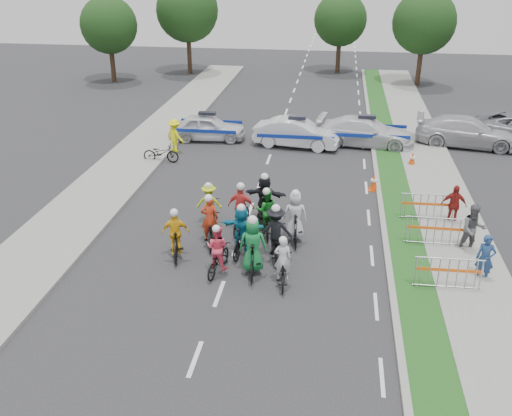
# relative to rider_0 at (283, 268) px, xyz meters

# --- Properties ---
(ground) EXTENTS (90.00, 90.00, 0.00)m
(ground) POSITION_rel_rider_0_xyz_m (-1.80, -0.84, -0.56)
(ground) COLOR #28282B
(ground) RESTS_ON ground
(curb_right) EXTENTS (0.20, 60.00, 0.12)m
(curb_right) POSITION_rel_rider_0_xyz_m (3.30, 4.16, -0.50)
(curb_right) COLOR gray
(curb_right) RESTS_ON ground
(grass_strip) EXTENTS (1.20, 60.00, 0.11)m
(grass_strip) POSITION_rel_rider_0_xyz_m (4.00, 4.16, -0.50)
(grass_strip) COLOR #1F4516
(grass_strip) RESTS_ON ground
(sidewalk_right) EXTENTS (2.40, 60.00, 0.13)m
(sidewalk_right) POSITION_rel_rider_0_xyz_m (5.80, 4.16, -0.49)
(sidewalk_right) COLOR gray
(sidewalk_right) RESTS_ON ground
(sidewalk_left) EXTENTS (3.00, 60.00, 0.13)m
(sidewalk_left) POSITION_rel_rider_0_xyz_m (-8.30, 4.16, -0.49)
(sidewalk_left) COLOR gray
(sidewalk_left) RESTS_ON ground
(rider_0) EXTENTS (0.73, 1.68, 1.67)m
(rider_0) POSITION_rel_rider_0_xyz_m (0.00, 0.00, 0.00)
(rider_0) COLOR black
(rider_0) RESTS_ON ground
(rider_1) EXTENTS (0.91, 2.00, 2.05)m
(rider_1) POSITION_rel_rider_0_xyz_m (-0.98, 0.47, 0.24)
(rider_1) COLOR black
(rider_1) RESTS_ON ground
(rider_2) EXTENTS (0.88, 1.74, 1.70)m
(rider_2) POSITION_rel_rider_0_xyz_m (-2.09, 0.39, 0.08)
(rider_2) COLOR black
(rider_2) RESTS_ON ground
(rider_3) EXTENTS (0.97, 1.79, 1.81)m
(rider_3) POSITION_rel_rider_0_xyz_m (-3.62, 1.12, 0.14)
(rider_3) COLOR black
(rider_3) RESTS_ON ground
(rider_4) EXTENTS (1.17, 2.01, 1.97)m
(rider_4) POSITION_rel_rider_0_xyz_m (-0.39, 1.57, 0.20)
(rider_4) COLOR black
(rider_4) RESTS_ON ground
(rider_5) EXTENTS (1.54, 1.84, 1.87)m
(rider_5) POSITION_rel_rider_0_xyz_m (-1.53, 1.66, 0.23)
(rider_5) COLOR black
(rider_5) RESTS_ON ground
(rider_6) EXTENTS (1.00, 1.96, 1.91)m
(rider_6) POSITION_rel_rider_0_xyz_m (-2.73, 2.21, 0.07)
(rider_6) COLOR black
(rider_6) RESTS_ON ground
(rider_7) EXTENTS (0.90, 1.94, 1.99)m
(rider_7) POSITION_rel_rider_0_xyz_m (0.14, 2.84, 0.21)
(rider_7) COLOR black
(rider_7) RESTS_ON ground
(rider_8) EXTENTS (0.91, 1.87, 1.83)m
(rider_8) POSITION_rel_rider_0_xyz_m (-0.91, 3.23, 0.13)
(rider_8) COLOR black
(rider_8) RESTS_ON ground
(rider_9) EXTENTS (1.03, 1.91, 1.95)m
(rider_9) POSITION_rel_rider_0_xyz_m (-1.83, 3.30, 0.19)
(rider_9) COLOR black
(rider_9) RESTS_ON ground
(rider_10) EXTENTS (0.98, 1.72, 1.73)m
(rider_10) POSITION_rel_rider_0_xyz_m (-3.07, 3.67, 0.12)
(rider_10) COLOR black
(rider_10) RESTS_ON ground
(rider_11) EXTENTS (1.61, 1.92, 1.97)m
(rider_11) POSITION_rel_rider_0_xyz_m (-1.11, 4.27, 0.27)
(rider_11) COLOR black
(rider_11) RESTS_ON ground
(police_car_0) EXTENTS (4.11, 1.93, 1.36)m
(police_car_0) POSITION_rel_rider_0_xyz_m (-5.42, 13.84, 0.13)
(police_car_0) COLOR silver
(police_car_0) RESTS_ON ground
(police_car_1) EXTENTS (4.56, 2.15, 1.45)m
(police_car_1) POSITION_rel_rider_0_xyz_m (-0.63, 13.37, 0.17)
(police_car_1) COLOR silver
(police_car_1) RESTS_ON ground
(police_car_2) EXTENTS (5.23, 2.72, 1.45)m
(police_car_2) POSITION_rel_rider_0_xyz_m (2.90, 14.07, 0.17)
(police_car_2) COLOR silver
(police_car_2) RESTS_ON ground
(civilian_sedan) EXTENTS (5.42, 2.84, 1.50)m
(civilian_sedan) POSITION_rel_rider_0_xyz_m (8.07, 14.72, 0.19)
(civilian_sedan) COLOR #BBBABF
(civilian_sedan) RESTS_ON ground
(spectator_0) EXTENTS (0.63, 0.49, 1.54)m
(spectator_0) POSITION_rel_rider_0_xyz_m (6.09, 1.07, 0.22)
(spectator_0) COLOR navy
(spectator_0) RESTS_ON ground
(spectator_1) EXTENTS (0.92, 0.76, 1.75)m
(spectator_1) POSITION_rel_rider_0_xyz_m (6.07, 2.86, 0.32)
(spectator_1) COLOR #515155
(spectator_1) RESTS_ON ground
(spectator_2) EXTENTS (0.94, 0.45, 1.55)m
(spectator_2) POSITION_rel_rider_0_xyz_m (5.81, 5.04, 0.22)
(spectator_2) COLOR maroon
(spectator_2) RESTS_ON ground
(marshal_hiviz) EXTENTS (1.24, 1.10, 1.67)m
(marshal_hiviz) POSITION_rel_rider_0_xyz_m (-6.61, 11.68, 0.28)
(marshal_hiviz) COLOR #FEFF0D
(marshal_hiviz) RESTS_ON ground
(barrier_0) EXTENTS (2.01, 0.55, 1.12)m
(barrier_0) POSITION_rel_rider_0_xyz_m (4.90, 0.30, 0.00)
(barrier_0) COLOR #A5A8AD
(barrier_0) RESTS_ON ground
(barrier_1) EXTENTS (2.00, 0.50, 1.12)m
(barrier_1) POSITION_rel_rider_0_xyz_m (4.90, 3.09, 0.00)
(barrier_1) COLOR #A5A8AD
(barrier_1) RESTS_ON ground
(barrier_2) EXTENTS (2.02, 0.57, 1.12)m
(barrier_2) POSITION_rel_rider_0_xyz_m (4.90, 5.13, 0.00)
(barrier_2) COLOR #A5A8AD
(barrier_2) RESTS_ON ground
(cone_0) EXTENTS (0.40, 0.40, 0.70)m
(cone_0) POSITION_rel_rider_0_xyz_m (3.08, 7.93, -0.21)
(cone_0) COLOR #F24C0C
(cone_0) RESTS_ON ground
(cone_1) EXTENTS (0.40, 0.40, 0.70)m
(cone_1) POSITION_rel_rider_0_xyz_m (4.99, 11.15, -0.21)
(cone_1) COLOR #F24C0C
(cone_1) RESTS_ON ground
(parked_bike) EXTENTS (1.74, 0.64, 0.91)m
(parked_bike) POSITION_rel_rider_0_xyz_m (-6.88, 10.06, -0.10)
(parked_bike) COLOR black
(parked_bike) RESTS_ON ground
(tree_0) EXTENTS (4.20, 4.20, 6.30)m
(tree_0) POSITION_rel_rider_0_xyz_m (-15.80, 27.16, 3.63)
(tree_0) COLOR #382619
(tree_0) RESTS_ON ground
(tree_1) EXTENTS (4.55, 4.55, 6.82)m
(tree_1) POSITION_rel_rider_0_xyz_m (7.20, 29.16, 3.98)
(tree_1) COLOR #382619
(tree_1) RESTS_ON ground
(tree_3) EXTENTS (4.90, 4.90, 7.35)m
(tree_3) POSITION_rel_rider_0_xyz_m (-10.80, 31.16, 4.33)
(tree_3) COLOR #382619
(tree_3) RESTS_ON ground
(tree_4) EXTENTS (4.20, 4.20, 6.30)m
(tree_4) POSITION_rel_rider_0_xyz_m (1.20, 33.16, 3.63)
(tree_4) COLOR #382619
(tree_4) RESTS_ON ground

